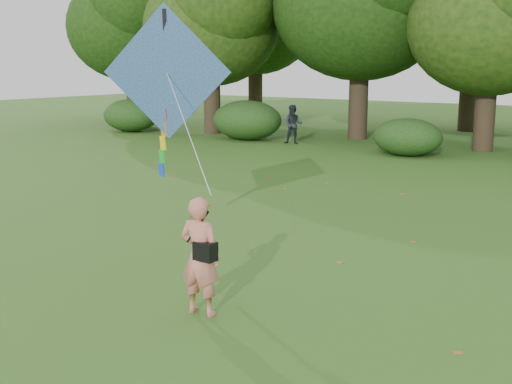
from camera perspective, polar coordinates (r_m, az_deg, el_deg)
The scene contains 7 objects.
ground at distance 8.64m, azimuth -5.48°, elevation -12.30°, with size 100.00×100.00×0.00m, color #265114.
man_kite_flyer at distance 8.94m, azimuth -4.99°, elevation -5.71°, with size 0.61×0.40×1.69m, color #DE7968.
bystander_left at distance 27.99m, azimuth 3.33°, elevation 6.01°, with size 0.82×0.64×1.69m, color #23272F.
crossbody_bag at distance 8.82m, azimuth -4.54°, elevation -5.20°, with size 0.43×0.20×0.69m.
flying_kite at distance 12.05m, azimuth -7.96°, elevation 10.29°, with size 4.07×2.85×3.20m.
shrub_band at distance 24.46m, azimuth 20.93°, elevation 4.53°, with size 39.15×3.22×1.88m.
fallen_leaves at distance 12.96m, azimuth 7.74°, elevation -4.20°, with size 10.73×12.72×0.01m.
Camera 1 is at (5.18, -5.99, 3.47)m, focal length 45.00 mm.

